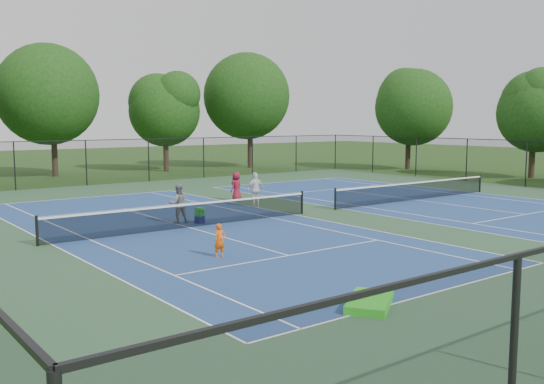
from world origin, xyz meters
TOP-DOWN VIEW (x-y plane):
  - ground at (0.00, 0.00)m, footprint 140.00×140.00m
  - court_pad at (0.00, 0.00)m, footprint 36.00×36.00m
  - tennis_court_left at (-7.00, 0.00)m, footprint 12.00×23.83m
  - tennis_court_right at (7.00, 0.00)m, footprint 12.00×23.83m
  - perimeter_fence at (0.00, 0.00)m, footprint 36.08×36.08m
  - tree_back_b at (-4.00, 26.00)m, footprint 7.60×7.60m
  - tree_back_c at (5.00, 25.00)m, footprint 6.00×6.00m
  - tree_back_d at (13.00, 24.00)m, footprint 7.80×7.80m
  - tree_side_e at (23.00, 14.00)m, footprint 6.60×6.60m
  - tree_side_f at (24.00, 3.00)m, footprint 5.80×5.80m
  - child_player at (-8.85, -5.20)m, footprint 0.41×0.29m
  - instructor at (-6.81, 1.22)m, footprint 0.95×0.83m
  - bystander_a at (-1.37, 3.22)m, footprint 1.03×0.47m
  - bystander_c at (-0.90, 5.63)m, footprint 0.89×0.73m
  - ball_crate at (-6.14, 0.63)m, footprint 0.42×0.38m
  - ball_hopper at (-6.14, 0.63)m, footprint 0.41×0.37m
  - green_tarp at (-8.83, -11.66)m, footprint 1.93×1.73m

SIDE VIEW (x-z plane):
  - ground at x=0.00m, z-range 0.00..0.00m
  - court_pad at x=0.00m, z-range 0.00..0.01m
  - tennis_court_left at x=-7.00m, z-range -0.44..0.63m
  - tennis_court_right at x=7.00m, z-range -0.44..0.63m
  - green_tarp at x=-8.83m, z-range 0.01..0.21m
  - ball_crate at x=-6.14m, z-range 0.00..0.31m
  - ball_hopper at x=-6.14m, z-range 0.31..0.68m
  - child_player at x=-8.85m, z-range 0.00..1.08m
  - bystander_c at x=-0.90m, z-range 0.00..1.56m
  - instructor at x=-6.81m, z-range 0.00..1.68m
  - bystander_a at x=-1.37m, z-range 0.00..1.73m
  - perimeter_fence at x=0.00m, z-range 0.09..3.11m
  - tree_side_f at x=24.00m, z-range 1.19..9.31m
  - tree_back_c at x=5.00m, z-range 1.28..9.68m
  - tree_side_e at x=23.00m, z-range 1.37..10.25m
  - tree_back_b at x=-4.00m, z-range 1.58..11.61m
  - tree_back_d at x=13.00m, z-range 1.64..12.01m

